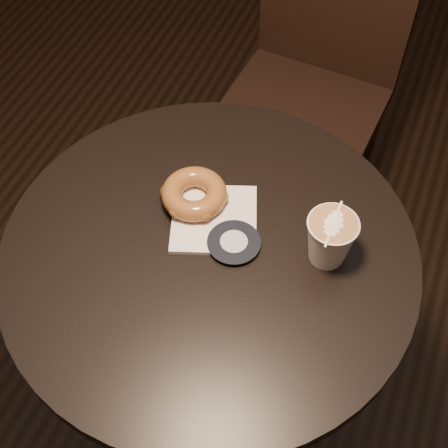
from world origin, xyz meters
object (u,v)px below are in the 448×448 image
object	(u,v)px
pastry_bag	(214,219)
doughnut	(194,194)
chair	(319,56)
cafe_table	(211,305)
latte_cup	(330,240)

from	to	relation	value
pastry_bag	doughnut	distance (m)	0.06
chair	doughnut	bearing A→B (deg)	-89.06
cafe_table	latte_cup	xyz separation A→B (m)	(0.19, 0.06, 0.25)
pastry_bag	doughnut	size ratio (longest dim) A/B	1.26
cafe_table	chair	xyz separation A→B (m)	(-0.02, 0.77, 0.01)
doughnut	latte_cup	size ratio (longest dim) A/B	1.24
pastry_bag	latte_cup	size ratio (longest dim) A/B	1.57
doughnut	pastry_bag	bearing A→B (deg)	-25.52
cafe_table	latte_cup	world-z (taller)	latte_cup
latte_cup	pastry_bag	bearing A→B (deg)	-179.79
cafe_table	chair	size ratio (longest dim) A/B	0.74
chair	pastry_bag	xyz separation A→B (m)	(0.01, -0.72, 0.19)
cafe_table	chair	world-z (taller)	chair
pastry_bag	chair	bearing A→B (deg)	70.62
doughnut	latte_cup	bearing A→B (deg)	-4.95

